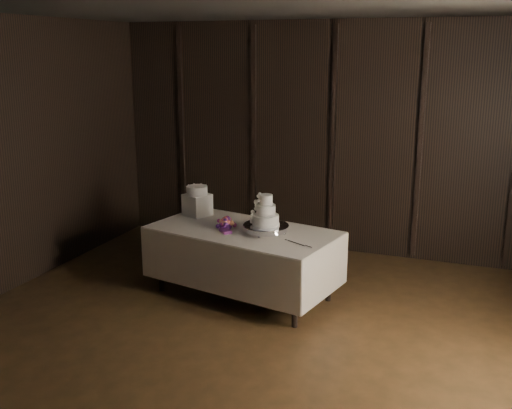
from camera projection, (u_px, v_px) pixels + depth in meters
The scene contains 8 objects.
room at pixel (223, 201), 4.61m from camera, with size 6.08×7.08×3.08m.
display_table at pixel (243, 260), 6.50m from camera, with size 2.16×1.41×0.76m.
cake_stand at pixel (266, 229), 6.27m from camera, with size 0.48×0.48×0.09m, color silver.
wedding_cake at pixel (263, 213), 6.22m from camera, with size 0.31×0.27×0.33m.
bouquet at pixel (226, 224), 6.42m from camera, with size 0.26×0.36×0.17m, color #BB4644, non-canonical shape.
box_pedestal at pixel (197, 205), 6.93m from camera, with size 0.26×0.26×0.25m, color white.
small_cake at pixel (197, 190), 6.88m from camera, with size 0.24×0.24×0.10m, color white.
cake_knife at pixel (295, 243), 5.94m from camera, with size 0.37×0.02×0.01m, color silver.
Camera 1 is at (1.84, -4.08, 2.63)m, focal length 42.00 mm.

